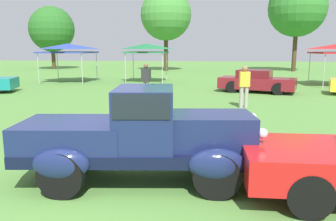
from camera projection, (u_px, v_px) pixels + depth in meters
ground_plane at (109, 187)px, 5.94m from camera, size 120.00×120.00×0.00m
feature_pickup_truck at (141, 135)px, 6.07m from camera, size 4.33×2.14×1.70m
show_car_burgundy at (256, 81)px, 18.70m from camera, size 4.34×2.84×1.22m
spectator_near_truck at (146, 80)px, 15.85m from camera, size 0.46×0.37×1.69m
spectator_between_cars at (244, 85)px, 13.71m from camera, size 0.43×0.30×1.69m
canopy_tent_left_field at (68, 48)px, 24.02m from camera, size 3.39×3.39×2.71m
canopy_tent_center_field at (147, 48)px, 24.14m from camera, size 2.82×2.82×2.71m
treeline_far_left at (52, 29)px, 39.02m from camera, size 5.10×5.10×7.09m
treeline_mid_left at (166, 15)px, 35.78m from camera, size 5.31×5.31×8.48m
treeline_center at (297, 8)px, 34.84m from camera, size 5.86×5.86×9.38m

